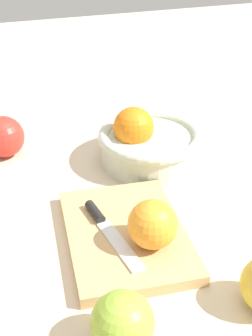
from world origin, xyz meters
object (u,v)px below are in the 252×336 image
(cutting_board, at_px, (126,235))
(orange_on_board, at_px, (153,224))
(knife, at_px, (106,225))
(apple_mid_right, at_px, (122,323))
(apple_front_left, at_px, (4,137))
(bowl, at_px, (148,143))

(cutting_board, xyz_separation_m, orange_on_board, (0.04, 0.02, 0.04))
(orange_on_board, bearing_deg, knife, -136.15)
(apple_mid_right, bearing_deg, apple_front_left, -170.05)
(cutting_board, bearing_deg, orange_on_board, 32.20)
(apple_front_left, bearing_deg, apple_mid_right, 9.95)
(bowl, bearing_deg, knife, -35.71)
(orange_on_board, relative_size, apple_front_left, 0.88)
(bowl, relative_size, cutting_board, 0.83)
(orange_on_board, bearing_deg, bowl, 161.01)
(bowl, distance_m, apple_mid_right, 0.40)
(orange_on_board, bearing_deg, apple_mid_right, -33.07)
(cutting_board, relative_size, apple_mid_right, 3.20)
(bowl, distance_m, knife, 0.23)
(cutting_board, distance_m, apple_mid_right, 0.18)
(knife, height_order, apple_front_left, apple_front_left)
(apple_front_left, distance_m, apple_mid_right, 0.48)
(apple_mid_right, bearing_deg, bowl, 155.66)
(cutting_board, xyz_separation_m, apple_mid_right, (0.17, -0.06, 0.03))
(bowl, relative_size, apple_front_left, 2.44)
(orange_on_board, xyz_separation_m, apple_front_left, (-0.34, -0.17, -0.01))
(apple_front_left, bearing_deg, cutting_board, 25.03)
(orange_on_board, distance_m, apple_front_left, 0.38)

